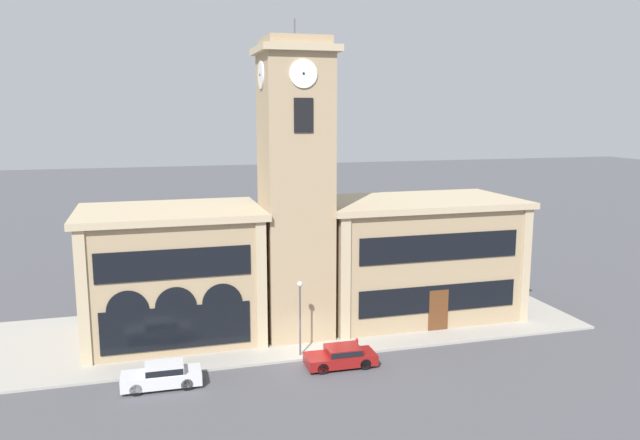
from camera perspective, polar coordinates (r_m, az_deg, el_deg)
The scene contains 9 objects.
ground_plane at distance 41.23m, azimuth -0.51°, elevation -12.65°, with size 300.00×300.00×0.00m, color #4C4C51.
sidewalk_kerb at distance 47.08m, azimuth -2.62°, elevation -9.64°, with size 42.86×12.99×0.15m.
clock_tower at distance 43.15m, azimuth -2.24°, elevation 2.64°, with size 5.23×5.23×21.86m.
town_hall_left_wing at distance 44.95m, azimuth -13.37°, elevation -4.78°, with size 12.53×9.07×9.22m.
town_hall_right_wing at distance 49.18m, azimuth 8.69°, elevation -3.37°, with size 15.56×9.07×9.19m.
parked_car_near at distance 38.34m, azimuth -14.22°, elevation -13.58°, with size 4.57×1.86×1.39m.
parked_car_mid at distance 39.99m, azimuth 1.96°, elevation -12.32°, with size 4.44×1.97×1.30m.
street_lamp at distance 40.46m, azimuth -1.85°, elevation -7.86°, with size 0.36×0.36×4.96m.
fire_hydrant at distance 42.18m, azimuth 3.37°, elevation -11.30°, with size 0.22×0.22×0.87m.
Camera 1 is at (-10.00, -36.74, 15.80)m, focal length 35.00 mm.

